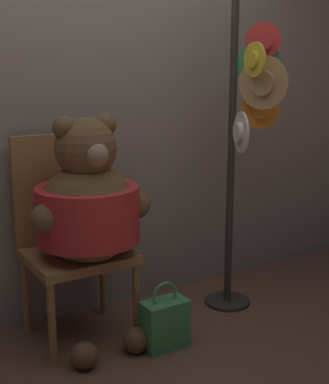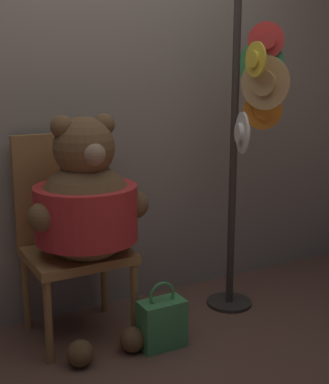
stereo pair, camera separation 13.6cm
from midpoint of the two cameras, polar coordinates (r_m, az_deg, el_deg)
The scene contains 6 objects.
ground_plane at distance 2.88m, azimuth -4.16°, elevation -17.07°, with size 14.00×14.00×0.00m, color brown.
wall_back at distance 3.13m, azimuth -10.61°, elevation 10.48°, with size 8.00×0.10×2.63m.
chair at distance 2.96m, azimuth -11.27°, elevation -4.12°, with size 0.53×0.48×1.10m.
teddy_bear at distance 2.77m, azimuth -9.55°, elevation -1.65°, with size 0.64×0.57×1.22m.
hat_display_rack at distance 3.13m, azimuth 7.54°, elevation 6.44°, with size 0.39×0.45×1.82m.
handbag_on_ground at distance 2.90m, azimuth -1.36°, elevation -13.78°, with size 0.24×0.14×0.37m.
Camera 1 is at (-1.19, -2.18, 1.45)m, focal length 50.00 mm.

